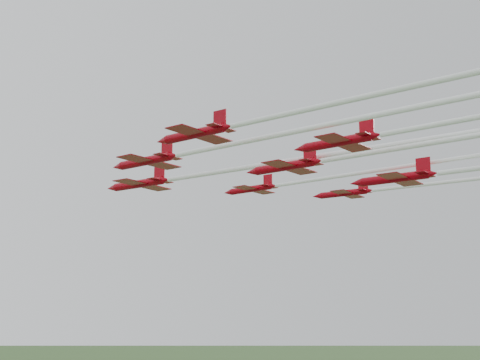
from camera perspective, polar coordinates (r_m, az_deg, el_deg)
jet_lead at (r=92.02m, az=-1.32°, el=0.79°), size 23.09×62.64×2.97m
jet_row2_left at (r=74.04m, az=1.25°, el=3.48°), size 20.11×63.24×2.67m
jet_row2_right at (r=96.43m, az=8.43°, el=0.33°), size 17.76×58.16×2.41m
jet_row3_left at (r=61.33m, az=5.98°, el=6.08°), size 17.31×53.34×2.41m
jet_row3_mid at (r=79.36m, az=9.68°, el=2.08°), size 15.31×45.12×2.67m
jet_row3_right at (r=100.31m, az=17.48°, el=-0.13°), size 22.67×58.36×2.40m
jet_row4_left at (r=68.66m, az=14.68°, el=4.29°), size 13.84×41.15×2.49m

